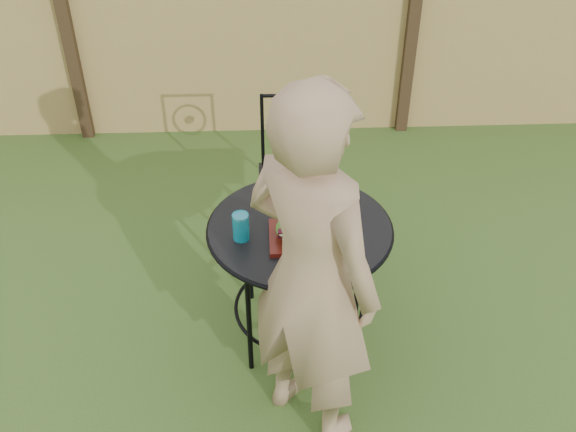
% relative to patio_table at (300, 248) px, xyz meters
% --- Properties ---
extents(ground, '(60.00, 60.00, 0.00)m').
position_rel_patio_table_xyz_m(ground, '(-0.31, 0.09, -0.59)').
color(ground, '#234315').
rests_on(ground, ground).
extents(fence, '(8.00, 0.12, 1.90)m').
position_rel_patio_table_xyz_m(fence, '(-0.31, 2.29, 0.36)').
color(fence, tan).
rests_on(fence, ground).
extents(patio_table, '(0.92, 0.92, 0.72)m').
position_rel_patio_table_xyz_m(patio_table, '(0.00, 0.00, 0.00)').
color(patio_table, black).
rests_on(patio_table, ground).
extents(patio_chair, '(0.46, 0.46, 0.95)m').
position_rel_patio_table_xyz_m(patio_chair, '(0.03, 0.84, -0.08)').
color(patio_chair, black).
rests_on(patio_chair, ground).
extents(diner, '(0.76, 0.75, 1.77)m').
position_rel_patio_table_xyz_m(diner, '(0.01, -0.56, 0.30)').
color(diner, '#9F7D5B').
rests_on(diner, ground).
extents(salad_plate, '(0.27, 0.27, 0.02)m').
position_rel_patio_table_xyz_m(salad_plate, '(-0.02, -0.10, 0.15)').
color(salad_plate, '#401209').
rests_on(salad_plate, patio_table).
extents(salad, '(0.21, 0.21, 0.08)m').
position_rel_patio_table_xyz_m(salad, '(-0.02, -0.10, 0.20)').
color(salad, '#235614').
rests_on(salad, salad_plate).
extents(fork, '(0.01, 0.01, 0.18)m').
position_rel_patio_table_xyz_m(fork, '(-0.01, -0.10, 0.33)').
color(fork, silver).
rests_on(fork, salad).
extents(drinking_glass, '(0.08, 0.08, 0.14)m').
position_rel_patio_table_xyz_m(drinking_glass, '(-0.28, -0.08, 0.21)').
color(drinking_glass, '#0E89A4').
rests_on(drinking_glass, patio_table).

